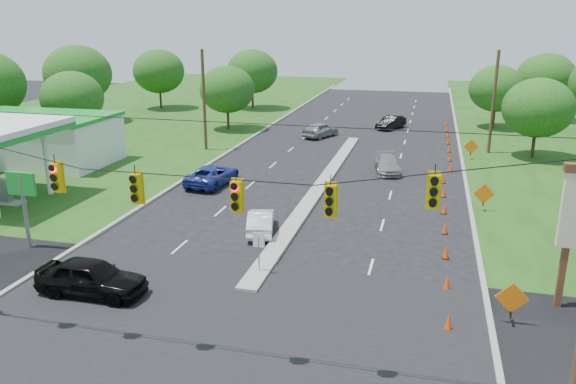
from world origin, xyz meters
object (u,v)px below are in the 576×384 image
(gas_station, at_px, (26,137))
(blue_pickup, at_px, (212,175))
(white_sedan, at_px, (261,221))
(black_sedan, at_px, (91,278))

(gas_station, relative_size, blue_pickup, 3.81)
(white_sedan, bearing_deg, blue_pickup, -67.61)
(white_sedan, xyz_separation_m, blue_pickup, (-6.17, 8.30, 0.07))
(blue_pickup, bearing_deg, white_sedan, 132.17)
(black_sedan, relative_size, white_sedan, 1.23)
(black_sedan, distance_m, blue_pickup, 17.34)
(gas_station, xyz_separation_m, blue_pickup, (15.96, -0.76, -1.86))
(white_sedan, distance_m, blue_pickup, 10.34)
(gas_station, height_order, black_sedan, gas_station)
(black_sedan, bearing_deg, white_sedan, -28.33)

